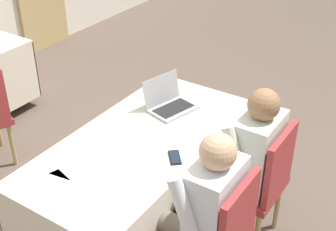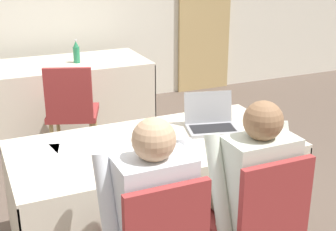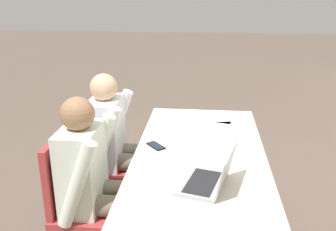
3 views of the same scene
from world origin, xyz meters
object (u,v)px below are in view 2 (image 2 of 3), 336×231
Objects in this scene: laptop at (211,123)px; water_bottle at (76,52)px; person_checkered_shirt at (149,211)px; cell_phone at (165,163)px; chair_near_right at (259,223)px; chair_far_spare at (72,109)px; person_white_shirt at (249,187)px.

water_bottle is at bearing 113.92° from laptop.
cell_phone is at bearing -124.89° from person_checkered_shirt.
chair_near_right is (0.22, -3.00, -0.33)m from water_bottle.
laptop is at bearing -100.39° from chair_near_right.
person_checkered_shirt reaches higher than water_bottle.
chair_near_right is (0.35, -0.43, -0.23)m from cell_phone.
person_checkered_shirt is (-0.10, -2.11, 0.16)m from chair_far_spare.
person_checkered_shirt is at bearing -97.00° from water_bottle.
chair_far_spare is at bearing -77.85° from chair_near_right.
cell_phone is 2.57m from water_bottle.
laptop is 2.46× the size of cell_phone.
laptop is 0.33× the size of person_white_shirt.
chair_near_right is at bearing 90.00° from person_white_shirt.
cell_phone is at bearing -129.39° from laptop.
cell_phone is 0.17× the size of chair_near_right.
cell_phone is at bearing 114.10° from chair_far_spare.
chair_far_spare is at bearing -92.73° from person_checkered_shirt.
person_checkered_shirt is (-0.23, -0.33, -0.07)m from cell_phone.
water_bottle is at bearing -85.77° from chair_near_right.
chair_far_spare is (-0.48, 2.21, 0.00)m from chair_near_right.
chair_near_right is at bearing 169.84° from person_checkered_shirt.
water_bottle is (-0.37, 2.21, 0.06)m from laptop.
laptop is at bearing 85.15° from cell_phone.
person_checkered_shirt is 1.00× the size of person_white_shirt.
person_checkered_shirt is at bearing 107.27° from chair_far_spare.
person_checkered_shirt reaches higher than chair_far_spare.
person_checkered_shirt reaches higher than chair_near_right.
person_white_shirt is (0.58, 0.00, 0.00)m from person_checkered_shirt.
water_bottle is (0.13, 2.57, 0.10)m from cell_phone.
chair_far_spare is 2.12m from person_checkered_shirt.
person_white_shirt is at bearing -90.00° from chair_near_right.
water_bottle is 2.92m from person_checkered_shirt.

